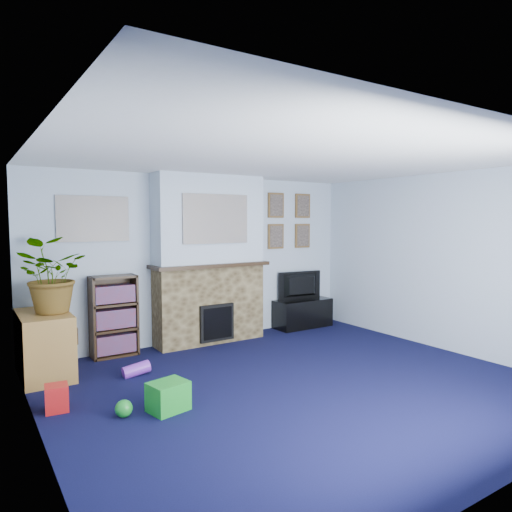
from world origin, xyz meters
TOP-DOWN VIEW (x-y plane):
  - floor at (0.00, 0.00)m, footprint 5.00×4.50m
  - ceiling at (0.00, 0.00)m, footprint 5.00×4.50m
  - wall_back at (0.00, 2.25)m, footprint 5.00×0.04m
  - wall_left at (-2.50, 0.00)m, footprint 0.04×4.50m
  - wall_right at (2.50, 0.00)m, footprint 0.04×4.50m
  - chimney_breast at (0.00, 2.05)m, footprint 1.72×0.50m
  - collage_main at (0.00, 1.84)m, footprint 1.00×0.03m
  - collage_left at (-1.55, 2.23)m, footprint 0.90×0.03m
  - portrait_tl at (1.30, 2.23)m, footprint 0.30×0.03m
  - portrait_tr at (1.85, 2.23)m, footprint 0.30×0.03m
  - portrait_bl at (1.30, 2.23)m, footprint 0.30×0.03m
  - portrait_br at (1.85, 2.23)m, footprint 0.30×0.03m
  - tv_stand at (1.71, 2.03)m, footprint 0.97×0.41m
  - television at (1.71, 2.05)m, footprint 0.80×0.20m
  - bookshelf at (-1.36, 2.11)m, footprint 0.58×0.28m
  - sideboard at (-2.24, 1.75)m, footprint 0.52×0.93m
  - potted_plant at (-2.19, 1.70)m, footprint 0.98×0.94m
  - mantel_clock at (0.03, 2.00)m, footprint 0.11×0.06m
  - mantel_candle at (0.30, 2.00)m, footprint 0.06×0.06m
  - mantel_teddy at (-0.53, 2.00)m, footprint 0.12×0.12m
  - mantel_can at (0.63, 2.00)m, footprint 0.05×0.05m
  - green_crate at (-1.43, 0.10)m, footprint 0.39×0.34m
  - toy_ball at (-1.82, 0.19)m, footprint 0.16×0.16m
  - toy_block at (-2.30, 0.66)m, footprint 0.22×0.22m
  - toy_tube at (-1.37, 1.20)m, footprint 0.32×0.14m

SIDE VIEW (x-z plane):
  - floor at x=0.00m, z-range -0.01..0.01m
  - toy_tube at x=-1.37m, z-range -0.02..0.16m
  - toy_ball at x=-1.82m, z-range 0.01..0.17m
  - toy_block at x=-2.30m, z-range -0.01..0.23m
  - green_crate at x=-1.43m, z-range 0.00..0.28m
  - tv_stand at x=1.71m, z-range 0.00..0.45m
  - sideboard at x=-2.24m, z-range -0.01..0.71m
  - bookshelf at x=-1.36m, z-range -0.02..1.03m
  - television at x=1.71m, z-range 0.46..0.91m
  - potted_plant at x=-2.19m, z-range 0.73..1.57m
  - chimney_breast at x=0.00m, z-range -0.02..2.38m
  - wall_back at x=0.00m, z-range 0.00..2.40m
  - wall_left at x=-2.50m, z-range 0.00..2.40m
  - wall_right at x=2.50m, z-range 0.00..2.40m
  - mantel_can at x=0.63m, z-range 1.16..1.26m
  - mantel_teddy at x=-0.53m, z-range 1.15..1.28m
  - mantel_clock at x=0.03m, z-range 1.14..1.30m
  - mantel_candle at x=0.30m, z-range 1.14..1.32m
  - portrait_bl at x=1.30m, z-range 1.30..1.70m
  - portrait_br at x=1.85m, z-range 1.30..1.70m
  - collage_left at x=-1.55m, z-range 1.49..2.07m
  - collage_main at x=0.00m, z-range 1.44..2.12m
  - portrait_tl at x=1.30m, z-range 1.80..2.20m
  - portrait_tr at x=1.85m, z-range 1.80..2.20m
  - ceiling at x=0.00m, z-range 2.40..2.40m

